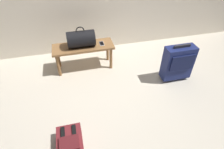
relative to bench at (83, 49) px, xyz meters
The scene contains 6 objects.
ground_plane 1.08m from the bench, 69.56° to the right, with size 6.60×6.60×0.00m, color beige.
bench is the anchor object (origin of this frame).
duffel_bag_black 0.20m from the bench, behind, with size 0.44×0.26×0.34m.
cell_phone 0.32m from the bench, ahead, with size 0.07×0.14×0.01m.
suitcase_upright_navy 1.53m from the bench, 25.73° to the right, with size 0.46×0.21×0.64m.
backpack_maroon 1.56m from the bench, 103.51° to the right, with size 0.28×0.38×0.21m.
Camera 1 is at (-0.52, -1.73, 2.01)m, focal length 29.69 mm.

